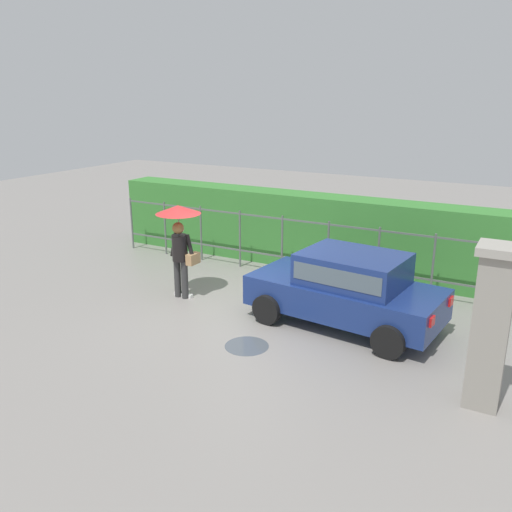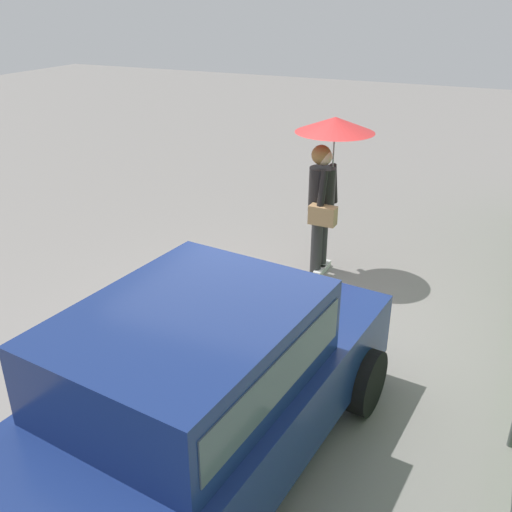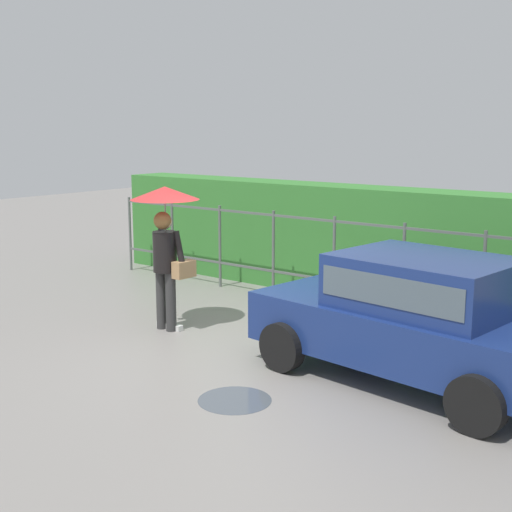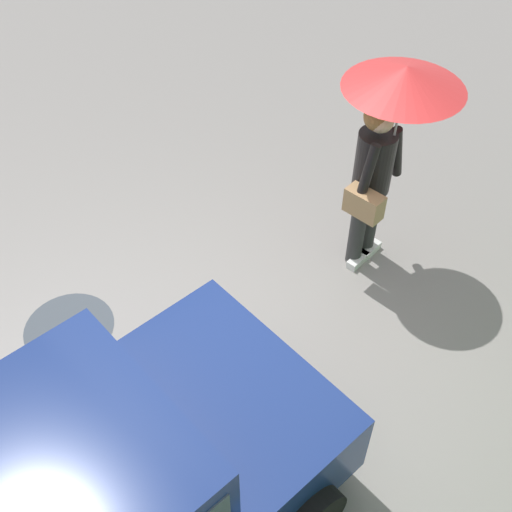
% 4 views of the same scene
% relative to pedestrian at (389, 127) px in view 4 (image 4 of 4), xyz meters
% --- Properties ---
extents(ground_plane, '(40.00, 40.00, 0.00)m').
position_rel_pedestrian_xyz_m(ground_plane, '(1.61, -0.26, -1.52)').
color(ground_plane, gray).
extents(pedestrian, '(0.99, 0.99, 2.07)m').
position_rel_pedestrian_xyz_m(pedestrian, '(0.00, 0.00, 0.00)').
color(pedestrian, '#333333').
rests_on(pedestrian, ground).
extents(puddle_near, '(0.80, 0.80, 0.00)m').
position_rel_pedestrian_xyz_m(puddle_near, '(2.51, -1.47, -1.52)').
color(puddle_near, '#4C545B').
rests_on(puddle_near, ground).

